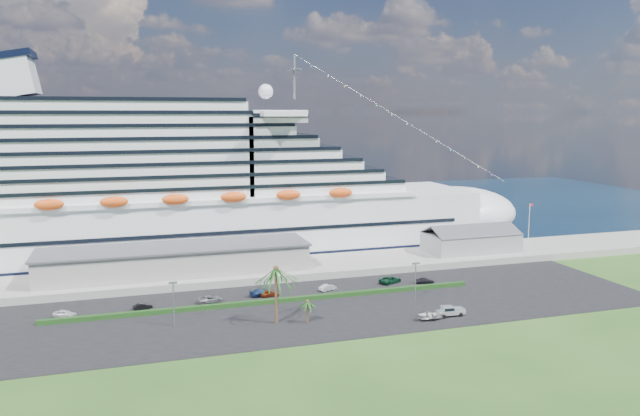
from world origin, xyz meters
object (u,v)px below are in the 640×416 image
object	(u,v)px
parked_car_3	(262,292)
pickup_truck	(450,311)
cruise_ship	(180,195)
boat_trailer	(431,315)

from	to	relation	value
parked_car_3	pickup_truck	bearing A→B (deg)	-137.97
pickup_truck	cruise_ship	bearing A→B (deg)	123.65
cruise_ship	boat_trailer	distance (m)	79.22
cruise_ship	parked_car_3	bearing A→B (deg)	-73.30
pickup_truck	parked_car_3	bearing A→B (deg)	142.78
parked_car_3	boat_trailer	world-z (taller)	parked_car_3
parked_car_3	pickup_truck	world-z (taller)	pickup_truck
parked_car_3	boat_trailer	bearing A→B (deg)	-143.56
parked_car_3	boat_trailer	xyz separation A→B (m)	(26.66, -24.70, 0.22)
cruise_ship	pickup_truck	distance (m)	80.81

